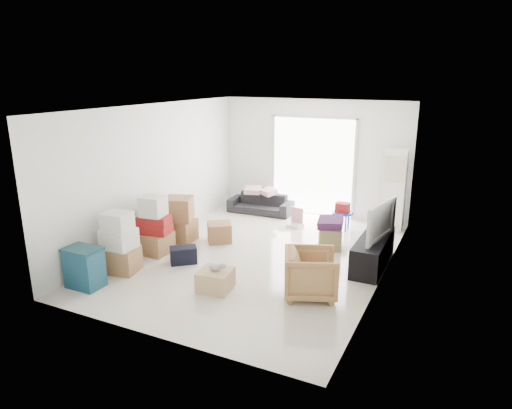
{
  "coord_description": "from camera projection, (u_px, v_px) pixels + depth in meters",
  "views": [
    {
      "loc": [
        3.39,
        -7.07,
        3.24
      ],
      "look_at": [
        -0.13,
        0.2,
        0.92
      ],
      "focal_mm": 32.0,
      "sensor_mm": 36.0,
      "label": 1
    }
  ],
  "objects": [
    {
      "name": "toy_walker",
      "position": [
        296.0,
        222.0,
        10.02
      ],
      "size": [
        0.35,
        0.32,
        0.41
      ],
      "rotation": [
        0.0,
        0.0,
        -0.19
      ],
      "color": "silver",
      "rests_on": "room_shell"
    },
    {
      "name": "plush_bunny",
      "position": [
        217.0,
        267.0,
        7.0
      ],
      "size": [
        0.27,
        0.15,
        0.13
      ],
      "rotation": [
        0.0,
        0.0,
        0.06
      ],
      "color": "#B2ADA8",
      "rests_on": "wood_crate"
    },
    {
      "name": "television",
      "position": [
        374.0,
        234.0,
        7.85
      ],
      "size": [
        0.85,
        1.22,
        0.15
      ],
      "primitive_type": "imported",
      "rotation": [
        0.0,
        0.0,
        1.37
      ],
      "color": "black",
      "rests_on": "tv_console"
    },
    {
      "name": "box_stack_c",
      "position": [
        179.0,
        220.0,
        9.11
      ],
      "size": [
        0.66,
        0.66,
        0.89
      ],
      "rotation": [
        0.0,
        0.0,
        0.17
      ],
      "color": "#9D6E47",
      "rests_on": "room_shell"
    },
    {
      "name": "storage_bins",
      "position": [
        84.0,
        267.0,
        7.13
      ],
      "size": [
        0.57,
        0.4,
        0.65
      ],
      "rotation": [
        0.0,
        0.0,
        0.01
      ],
      "color": "navy",
      "rests_on": "room_shell"
    },
    {
      "name": "room_shell",
      "position": [
        258.0,
        185.0,
        8.06
      ],
      "size": [
        4.98,
        6.48,
        3.18
      ],
      "color": "beige",
      "rests_on": "ground"
    },
    {
      "name": "armchair",
      "position": [
        311.0,
        272.0,
        6.82
      ],
      "size": [
        0.95,
        0.98,
        0.79
      ],
      "primitive_type": "imported",
      "rotation": [
        0.0,
        0.0,
        1.96
      ],
      "color": "#A57849",
      "rests_on": "room_shell"
    },
    {
      "name": "pillow_right",
      "position": [
        269.0,
        187.0,
        10.83
      ],
      "size": [
        0.44,
        0.42,
        0.12
      ],
      "primitive_type": "cube",
      "rotation": [
        0.0,
        0.0,
        -0.59
      ],
      "color": "#F3B1C5",
      "rests_on": "sofa"
    },
    {
      "name": "pillow_left",
      "position": [
        253.0,
        185.0,
        10.98
      ],
      "size": [
        0.47,
        0.41,
        0.13
      ],
      "primitive_type": "cube",
      "rotation": [
        0.0,
        0.0,
        0.28
      ],
      "color": "#F3B1C5",
      "rests_on": "sofa"
    },
    {
      "name": "ottoman",
      "position": [
        330.0,
        238.0,
        8.74
      ],
      "size": [
        0.54,
        0.54,
        0.42
      ],
      "primitive_type": "cube",
      "rotation": [
        0.0,
        0.0,
        0.36
      ],
      "color": "#948A56",
      "rests_on": "room_shell"
    },
    {
      "name": "kids_table",
      "position": [
        342.0,
        211.0,
        9.75
      ],
      "size": [
        0.46,
        0.46,
        0.6
      ],
      "rotation": [
        0.0,
        0.0,
        -0.02
      ],
      "color": "#0F2ABB",
      "rests_on": "room_shell"
    },
    {
      "name": "sofa",
      "position": [
        261.0,
        201.0,
        10.98
      ],
      "size": [
        1.57,
        0.52,
        0.61
      ],
      "primitive_type": "imported",
      "rotation": [
        0.0,
        0.0,
        0.04
      ],
      "color": "black",
      "rests_on": "room_shell"
    },
    {
      "name": "sliding_door",
      "position": [
        313.0,
        163.0,
        10.66
      ],
      "size": [
        2.1,
        0.04,
        2.33
      ],
      "color": "white",
      "rests_on": "room_shell"
    },
    {
      "name": "loose_box",
      "position": [
        219.0,
        232.0,
        9.13
      ],
      "size": [
        0.63,
        0.63,
        0.38
      ],
      "primitive_type": "cube",
      "rotation": [
        0.0,
        0.0,
        0.63
      ],
      "color": "#9D6E47",
      "rests_on": "room_shell"
    },
    {
      "name": "tv_console",
      "position": [
        373.0,
        252.0,
        7.94
      ],
      "size": [
        0.47,
        1.56,
        0.52
      ],
      "primitive_type": "cube",
      "color": "black",
      "rests_on": "room_shell"
    },
    {
      "name": "ac_tower",
      "position": [
        394.0,
        190.0,
        9.66
      ],
      "size": [
        0.45,
        0.3,
        1.75
      ],
      "primitive_type": "cube",
      "color": "white",
      "rests_on": "room_shell"
    },
    {
      "name": "duffel_bag",
      "position": [
        183.0,
        255.0,
        8.08
      ],
      "size": [
        0.53,
        0.51,
        0.29
      ],
      "primitive_type": "cube",
      "rotation": [
        0.0,
        0.0,
        0.7
      ],
      "color": "black",
      "rests_on": "room_shell"
    },
    {
      "name": "wood_crate",
      "position": [
        215.0,
        280.0,
        7.07
      ],
      "size": [
        0.55,
        0.55,
        0.33
      ],
      "primitive_type": "cube",
      "rotation": [
        0.0,
        0.0,
        0.13
      ],
      "color": "tan",
      "rests_on": "room_shell"
    },
    {
      "name": "box_stack_b",
      "position": [
        154.0,
        229.0,
        8.46
      ],
      "size": [
        0.64,
        0.54,
        1.1
      ],
      "rotation": [
        0.0,
        0.0,
        0.11
      ],
      "color": "#9D6E47",
      "rests_on": "room_shell"
    },
    {
      "name": "blanket",
      "position": [
        330.0,
        224.0,
        8.67
      ],
      "size": [
        0.54,
        0.54,
        0.14
      ],
      "primitive_type": "cube",
      "rotation": [
        0.0,
        0.0,
        0.19
      ],
      "color": "#3F1C47",
      "rests_on": "ottoman"
    },
    {
      "name": "box_stack_a",
      "position": [
        119.0,
        245.0,
        7.65
      ],
      "size": [
        0.65,
        0.58,
        1.04
      ],
      "rotation": [
        0.0,
        0.0,
        0.09
      ],
      "color": "#9D6E47",
      "rests_on": "room_shell"
    }
  ]
}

